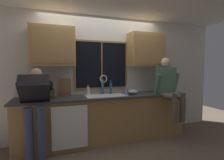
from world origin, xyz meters
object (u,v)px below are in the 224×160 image
person_standing (35,102)px  person_sitting_on_counter (168,85)px  knife_block (51,92)px  soap_dispenser (127,92)px  bottle_amber_small (88,91)px  mixing_bowl (133,92)px  cutting_board (65,87)px  bottle_tall_clear (102,89)px  bottle_green_glass (111,88)px

person_standing → person_sitting_on_counter: person_sitting_on_counter is taller
knife_block → soap_dispenser: (1.42, -0.22, -0.03)m
person_standing → bottle_amber_small: 1.05m
mixing_bowl → soap_dispenser: soap_dispenser is taller
cutting_board → bottle_tall_clear: (0.76, -0.02, -0.06)m
cutting_board → bottle_green_glass: 0.93m
knife_block → person_standing: bearing=-122.6°
knife_block → cutting_board: cutting_board is taller
cutting_board → mixing_bowl: cutting_board is taller
knife_block → cutting_board: bearing=26.5°
bottle_tall_clear → mixing_bowl: bearing=-19.8°
person_standing → person_sitting_on_counter: (2.53, 0.00, 0.17)m
knife_block → bottle_tall_clear: 1.02m
mixing_bowl → soap_dispenser: 0.22m
bottle_green_glass → bottle_tall_clear: 0.18m
person_sitting_on_counter → bottle_tall_clear: person_sitting_on_counter is taller
knife_block → bottle_amber_small: 0.71m
soap_dispenser → bottle_amber_small: bottle_amber_small is taller
person_sitting_on_counter → mixing_bowl: bearing=160.0°
person_sitting_on_counter → mixing_bowl: (-0.69, 0.25, -0.13)m
person_standing → bottle_amber_small: person_standing is taller
bottle_amber_small → bottle_tall_clear: bearing=3.3°
person_standing → person_sitting_on_counter: bearing=0.1°
cutting_board → bottle_amber_small: size_ratio=1.68×
bottle_green_glass → person_sitting_on_counter: bearing=-21.4°
mixing_bowl → soap_dispenser: bearing=-147.9°
mixing_bowl → bottle_green_glass: (-0.42, 0.18, 0.07)m
knife_block → soap_dispenser: size_ratio=1.61×
person_standing → soap_dispenser: person_standing is taller
knife_block → bottle_tall_clear: bearing=6.1°
soap_dispenser → bottle_tall_clear: 0.53m
person_sitting_on_counter → knife_block: 2.33m
soap_dispenser → bottle_green_glass: bottle_green_glass is taller
person_sitting_on_counter → bottle_tall_clear: size_ratio=4.60×
bottle_green_glass → bottle_amber_small: bearing=178.4°
person_standing → knife_block: size_ratio=4.58×
soap_dispenser → bottle_amber_small: 0.78m
person_sitting_on_counter → cutting_board: person_sitting_on_counter is taller
knife_block → mixing_bowl: size_ratio=1.42×
cutting_board → soap_dispenser: bearing=-16.8°
person_sitting_on_counter → soap_dispenser: person_sitting_on_counter is taller
person_sitting_on_counter → bottle_tall_clear: 1.37m
cutting_board → person_standing: bearing=-135.0°
person_standing → soap_dispenser: 1.66m
cutting_board → knife_block: bearing=-153.5°
cutting_board → bottle_tall_clear: bearing=-1.5°
person_standing → cutting_board: bearing=45.0°
person_sitting_on_counter → bottle_tall_clear: (-1.28, 0.46, -0.07)m
cutting_board → bottle_amber_small: bearing=-4.8°
cutting_board → bottle_green_glass: size_ratio=1.17×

